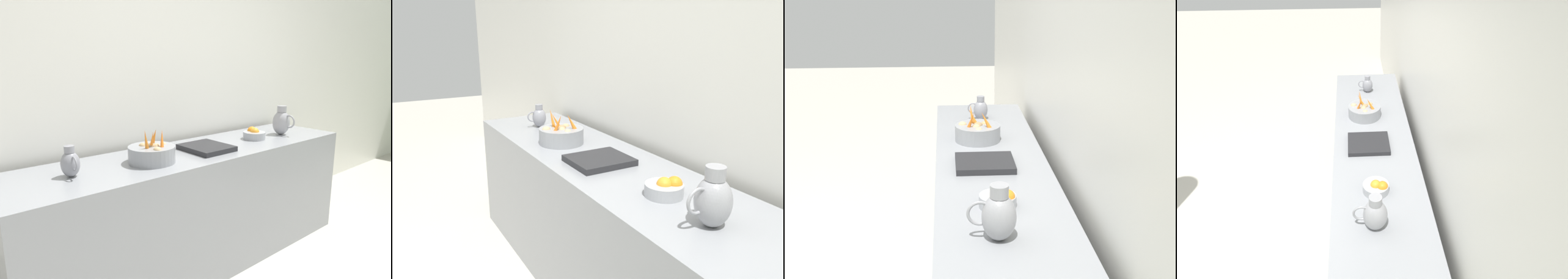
{
  "view_description": "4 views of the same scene",
  "coord_description": "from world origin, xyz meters",
  "views": [
    {
      "loc": [
        0.38,
        -1.85,
        1.53
      ],
      "look_at": [
        -1.32,
        -0.42,
        1.03
      ],
      "focal_mm": 32.23,
      "sensor_mm": 36.0,
      "label": 1
    },
    {
      "loc": [
        -0.3,
        1.71,
        1.67
      ],
      "look_at": [
        -1.41,
        -0.24,
        1.03
      ],
      "focal_mm": 37.34,
      "sensor_mm": 36.0,
      "label": 2
    },
    {
      "loc": [
        -1.24,
        2.74,
        2.04
      ],
      "look_at": [
        -1.44,
        -0.33,
        1.01
      ],
      "focal_mm": 49.74,
      "sensor_mm": 36.0,
      "label": 3
    },
    {
      "loc": [
        -1.34,
        2.17,
        2.59
      ],
      "look_at": [
        -1.49,
        -0.19,
        0.96
      ],
      "focal_mm": 32.3,
      "sensor_mm": 36.0,
      "label": 4
    }
  ],
  "objects": [
    {
      "name": "vegetable_colander",
      "position": [
        -1.45,
        -0.67,
        0.95
      ],
      "size": [
        0.3,
        0.3,
        0.23
      ],
      "color": "gray",
      "rests_on": "prep_counter"
    },
    {
      "name": "prep_counter",
      "position": [
        -1.51,
        -0.24,
        0.45
      ],
      "size": [
        0.67,
        2.73,
        0.9
      ],
      "primitive_type": "cube",
      "color": "gray",
      "rests_on": "ground_plane"
    },
    {
      "name": "counter_sink_basin",
      "position": [
        -1.46,
        -0.2,
        0.91
      ],
      "size": [
        0.34,
        0.3,
        0.04
      ],
      "primitive_type": "cube",
      "color": "#232326",
      "rests_on": "prep_counter"
    },
    {
      "name": "metal_pitcher_tall",
      "position": [
        -1.45,
        0.68,
        1.01
      ],
      "size": [
        0.21,
        0.15,
        0.25
      ],
      "color": "#939399",
      "rests_on": "prep_counter"
    },
    {
      "name": "orange_bowl",
      "position": [
        -1.49,
        0.36,
        0.93
      ],
      "size": [
        0.18,
        0.18,
        0.1
      ],
      "color": "#9EA0A5",
      "rests_on": "prep_counter"
    },
    {
      "name": "tile_wall_left",
      "position": [
        -1.95,
        0.26,
        1.5
      ],
      "size": [
        0.1,
        9.19,
        3.0
      ],
      "primitive_type": "cube",
      "color": "white",
      "rests_on": "ground_plane"
    },
    {
      "name": "metal_pitcher_short",
      "position": [
        -1.5,
        -1.18,
        0.98
      ],
      "size": [
        0.15,
        0.11,
        0.18
      ],
      "color": "gray",
      "rests_on": "prep_counter"
    }
  ]
}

